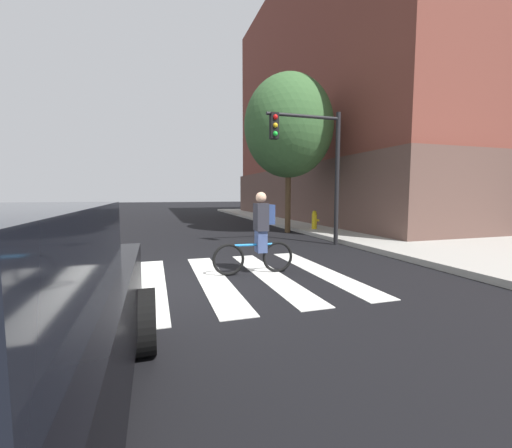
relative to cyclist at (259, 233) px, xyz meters
The scene contains 8 objects.
ground_plane 1.91m from the cyclist, behind, with size 120.00×120.00×0.00m, color black.
sidewalk 7.09m from the cyclist, ahead, with size 6.50×50.00×0.15m, color #9E9B93.
crosswalk_stripes 1.81m from the cyclist, behind, with size 6.33×4.17×0.01m.
cyclist is the anchor object (origin of this frame).
traffic_light_near 4.47m from the cyclist, 46.75° to the left, with size 2.47×0.28×4.20m.
fire_hydrant 7.62m from the cyclist, 53.92° to the left, with size 0.33×0.22×0.78m.
street_tree_near 8.16m from the cyclist, 62.44° to the left, with size 3.70×3.70×6.58m.
corner_building 20.13m from the cyclist, 39.85° to the left, with size 18.20×20.58×15.01m.
Camera 1 is at (-0.34, -6.10, 1.66)m, focal length 22.77 mm.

